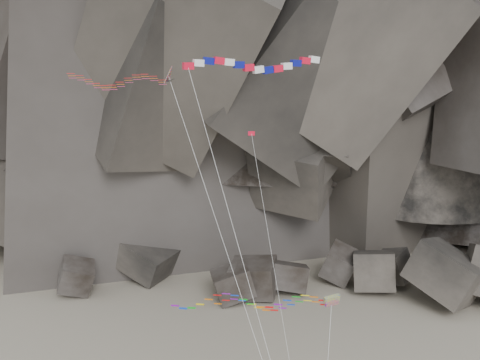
{
  "coord_description": "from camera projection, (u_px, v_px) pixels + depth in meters",
  "views": [
    {
      "loc": [
        3.27,
        -44.23,
        33.45
      ],
      "look_at": [
        0.78,
        6.0,
        22.14
      ],
      "focal_mm": 45.0,
      "sensor_mm": 36.0,
      "label": 1
    }
  ],
  "objects": [
    {
      "name": "boulder_field",
      "position": [
        356.0,
        279.0,
        81.48
      ],
      "size": [
        67.68,
        17.79,
        9.44
      ],
      "color": "#47423F",
      "rests_on": "ground"
    },
    {
      "name": "banner_kite",
      "position": [
        253.0,
        67.0,
        44.99
      ],
      "size": [
        10.26,
        14.03,
        30.83
      ],
      "rotation": [
        0.0,
        0.0,
        0.42
      ],
      "color": "red",
      "rests_on": "ground"
    },
    {
      "name": "parafoil_kite",
      "position": [
        245.0,
        301.0,
        47.36
      ],
      "size": [
        13.76,
        9.99,
        12.86
      ],
      "rotation": [
        0.0,
        0.0,
        0.4
      ],
      "color": "yellow",
      "rests_on": "ground"
    },
    {
      "name": "delta_kite",
      "position": [
        114.0,
        81.0,
        44.79
      ],
      "size": [
        18.92,
        11.61,
        30.23
      ],
      "rotation": [
        0.0,
        0.0,
        -0.15
      ],
      "color": "red",
      "rests_on": "ground"
    },
    {
      "name": "pennant_kite",
      "position": [
        267.0,
        230.0,
        44.98
      ],
      "size": [
        5.18,
        11.91,
        25.09
      ],
      "rotation": [
        0.0,
        0.0,
        0.15
      ],
      "color": "red",
      "rests_on": "ground"
    }
  ]
}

